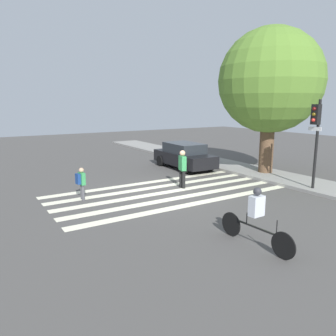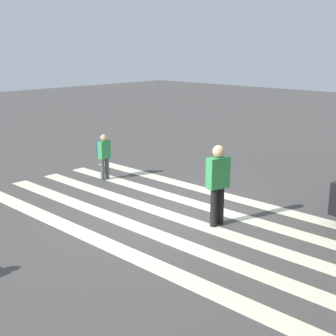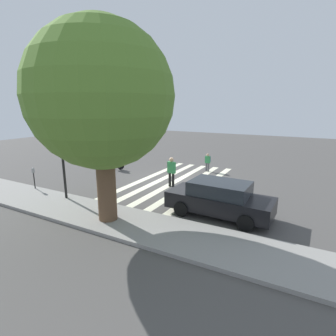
{
  "view_description": "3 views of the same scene",
  "coord_description": "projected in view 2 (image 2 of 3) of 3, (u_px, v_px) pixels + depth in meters",
  "views": [
    {
      "loc": [
        11.66,
        -7.3,
        3.79
      ],
      "look_at": [
        0.46,
        -0.25,
        1.17
      ],
      "focal_mm": 35.0,
      "sensor_mm": 36.0,
      "label": 1
    },
    {
      "loc": [
        7.18,
        6.66,
        3.69
      ],
      "look_at": [
        -0.55,
        -0.72,
        0.89
      ],
      "focal_mm": 50.0,
      "sensor_mm": 36.0,
      "label": 2
    },
    {
      "loc": [
        -7.06,
        13.93,
        4.6
      ],
      "look_at": [
        0.52,
        -0.05,
        0.81
      ],
      "focal_mm": 28.0,
      "sensor_mm": 36.0,
      "label": 3
    }
  ],
  "objects": [
    {
      "name": "pedestrian_child_with_backpack",
      "position": [
        104.0,
        153.0,
        13.14
      ],
      "size": [
        0.38,
        0.33,
        1.31
      ],
      "rotation": [
        0.0,
        0.0,
        0.12
      ],
      "color": "#4C4C51",
      "rests_on": "ground_plane"
    },
    {
      "name": "ground_plane",
      "position": [
        174.0,
        217.0,
        10.41
      ],
      "size": [
        60.0,
        60.0,
        0.0
      ],
      "primitive_type": "plane",
      "color": "#4C4947"
    },
    {
      "name": "crosswalk_stripes",
      "position": [
        174.0,
        216.0,
        10.4
      ],
      "size": [
        4.4,
        10.0,
        0.01
      ],
      "color": "#F2EDCC",
      "rests_on": "ground_plane"
    },
    {
      "name": "pedestrian_adult_blue_shirt",
      "position": [
        218.0,
        181.0,
        9.69
      ],
      "size": [
        0.52,
        0.33,
        1.73
      ],
      "rotation": [
        0.0,
        0.0,
        -0.26
      ],
      "color": "black",
      "rests_on": "ground_plane"
    }
  ]
}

